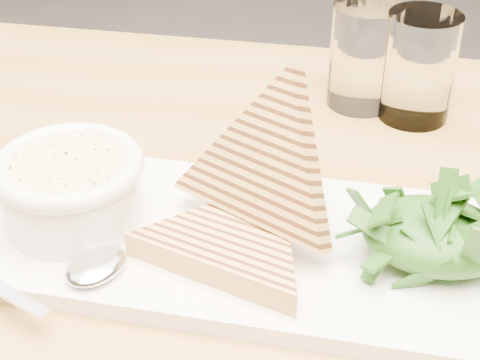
% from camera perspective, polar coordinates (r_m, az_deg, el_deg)
% --- Properties ---
extents(table_top, '(1.22, 0.85, 0.04)m').
position_cam_1_polar(table_top, '(0.54, 10.38, -9.32)').
color(table_top, '#A3793D').
rests_on(table_top, ground).
extents(table_leg_bl, '(0.06, 0.06, 0.69)m').
position_cam_1_polar(table_leg_bl, '(1.17, -16.82, -6.36)').
color(table_leg_bl, '#A3793D').
rests_on(table_leg_bl, ground).
extents(platter, '(0.40, 0.19, 0.01)m').
position_cam_1_polar(platter, '(0.54, -0.52, -4.87)').
color(platter, white).
rests_on(platter, table_top).
extents(soup_bowl, '(0.10, 0.10, 0.04)m').
position_cam_1_polar(soup_bowl, '(0.56, -12.86, -1.25)').
color(soup_bowl, white).
rests_on(soup_bowl, platter).
extents(soup, '(0.09, 0.09, 0.01)m').
position_cam_1_polar(soup, '(0.54, -13.19, 0.92)').
color(soup, '#DEC889').
rests_on(soup, soup_bowl).
extents(bowl_rim, '(0.11, 0.11, 0.01)m').
position_cam_1_polar(bowl_rim, '(0.54, -13.22, 1.10)').
color(bowl_rim, white).
rests_on(bowl_rim, soup_bowl).
extents(sandwich_flat, '(0.18, 0.18, 0.02)m').
position_cam_1_polar(sandwich_flat, '(0.52, -0.46, -4.87)').
color(sandwich_flat, tan).
rests_on(sandwich_flat, platter).
extents(sandwich_lean, '(0.20, 0.19, 0.17)m').
position_cam_1_polar(sandwich_lean, '(0.52, 1.92, 0.94)').
color(sandwich_lean, tan).
rests_on(sandwich_lean, sandwich_flat).
extents(salad_base, '(0.10, 0.08, 0.04)m').
position_cam_1_polar(salad_base, '(0.52, 14.88, -4.17)').
color(salad_base, '#173E10').
rests_on(salad_base, platter).
extents(arugula_pile, '(0.11, 0.10, 0.05)m').
position_cam_1_polar(arugula_pile, '(0.52, 15.00, -3.53)').
color(arugula_pile, '#275C16').
rests_on(arugula_pile, platter).
extents(spoon_bowl, '(0.05, 0.06, 0.01)m').
position_cam_1_polar(spoon_bowl, '(0.51, -11.10, -6.54)').
color(spoon_bowl, silver).
rests_on(spoon_bowl, platter).
extents(glass_near, '(0.07, 0.07, 0.10)m').
position_cam_1_polar(glass_near, '(0.73, 9.60, 9.48)').
color(glass_near, white).
rests_on(glass_near, table_top).
extents(glass_far, '(0.07, 0.07, 0.10)m').
position_cam_1_polar(glass_far, '(0.71, 13.70, 8.52)').
color(glass_far, white).
rests_on(glass_far, table_top).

